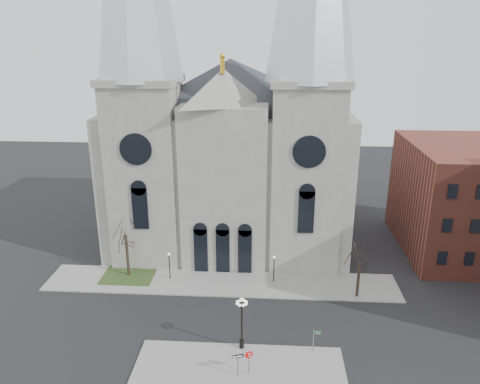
# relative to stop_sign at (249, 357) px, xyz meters

# --- Properties ---
(ground) EXTENTS (160.00, 160.00, 0.00)m
(ground) POSITION_rel_stop_sign_xyz_m (-3.85, 3.81, -1.77)
(ground) COLOR black
(ground) RESTS_ON ground
(sidewalk_near) EXTENTS (18.00, 10.00, 0.14)m
(sidewalk_near) POSITION_rel_stop_sign_xyz_m (-0.85, -1.19, -1.70)
(sidewalk_near) COLOR gray
(sidewalk_near) RESTS_ON ground
(sidewalk_far) EXTENTS (40.00, 6.00, 0.14)m
(sidewalk_far) POSITION_rel_stop_sign_xyz_m (-3.85, 14.81, -1.70)
(sidewalk_far) COLOR gray
(sidewalk_far) RESTS_ON ground
(grass_patch) EXTENTS (6.00, 5.00, 0.18)m
(grass_patch) POSITION_rel_stop_sign_xyz_m (-14.85, 15.81, -1.68)
(grass_patch) COLOR #2E421C
(grass_patch) RESTS_ON ground
(cathedral) EXTENTS (33.00, 26.66, 54.00)m
(cathedral) POSITION_rel_stop_sign_xyz_m (-3.85, 26.67, 16.71)
(cathedral) COLOR gray
(cathedral) RESTS_ON ground
(bg_building_brick) EXTENTS (14.00, 18.00, 14.00)m
(bg_building_brick) POSITION_rel_stop_sign_xyz_m (26.15, 25.81, 5.23)
(bg_building_brick) COLOR brown
(bg_building_brick) RESTS_ON ground
(tree_left) EXTENTS (3.20, 3.20, 7.50)m
(tree_left) POSITION_rel_stop_sign_xyz_m (-14.85, 15.81, 3.81)
(tree_left) COLOR black
(tree_left) RESTS_ON ground
(tree_right) EXTENTS (3.20, 3.20, 6.00)m
(tree_right) POSITION_rel_stop_sign_xyz_m (11.15, 12.81, 2.69)
(tree_right) COLOR black
(tree_right) RESTS_ON ground
(ped_lamp_left) EXTENTS (0.32, 0.32, 3.26)m
(ped_lamp_left) POSITION_rel_stop_sign_xyz_m (-9.85, 15.31, 0.56)
(ped_lamp_left) COLOR black
(ped_lamp_left) RESTS_ON sidewalk_far
(ped_lamp_right) EXTENTS (0.32, 0.32, 3.26)m
(ped_lamp_right) POSITION_rel_stop_sign_xyz_m (2.15, 15.31, 0.56)
(ped_lamp_right) COLOR black
(ped_lamp_right) RESTS_ON sidewalk_far
(stop_sign) EXTENTS (0.82, 0.11, 2.27)m
(stop_sign) POSITION_rel_stop_sign_xyz_m (0.00, 0.00, 0.00)
(stop_sign) COLOR slate
(stop_sign) RESTS_ON sidewalk_near
(globe_lamp) EXTENTS (1.43, 1.43, 5.16)m
(globe_lamp) POSITION_rel_stop_sign_xyz_m (-0.80, 3.31, 1.61)
(globe_lamp) COLOR black
(globe_lamp) RESTS_ON sidewalk_near
(one_way_sign) EXTENTS (0.93, 0.36, 2.22)m
(one_way_sign) POSITION_rel_stop_sign_xyz_m (-0.91, -0.37, -0.14)
(one_way_sign) COLOR slate
(one_way_sign) RESTS_ON sidewalk_near
(street_name_sign) EXTENTS (0.70, 0.13, 2.18)m
(street_name_sign) POSITION_rel_stop_sign_xyz_m (5.69, 3.30, -0.34)
(street_name_sign) COLOR slate
(street_name_sign) RESTS_ON sidewalk_near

